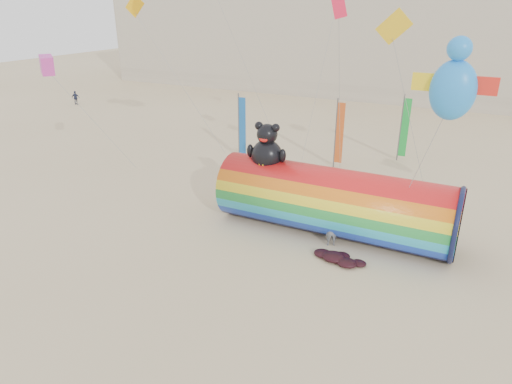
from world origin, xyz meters
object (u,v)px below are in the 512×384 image
at_px(hotel_building, 319,11).
at_px(fabric_bundle, 338,258).
at_px(kite_handler, 331,231).
at_px(windsock_assembly, 333,200).

relative_size(hotel_building, fabric_bundle, 23.06).
distance_m(hotel_building, fabric_bundle, 49.55).
relative_size(hotel_building, kite_handler, 36.77).
height_order(kite_handler, fabric_bundle, kite_handler).
distance_m(kite_handler, fabric_bundle, 1.71).
height_order(hotel_building, kite_handler, hotel_building).
relative_size(hotel_building, windsock_assembly, 4.87).
bearing_deg(windsock_assembly, hotel_building, 110.74).
relative_size(windsock_assembly, kite_handler, 7.55).
xyz_separation_m(windsock_assembly, fabric_bundle, (1.23, -2.75, -1.72)).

